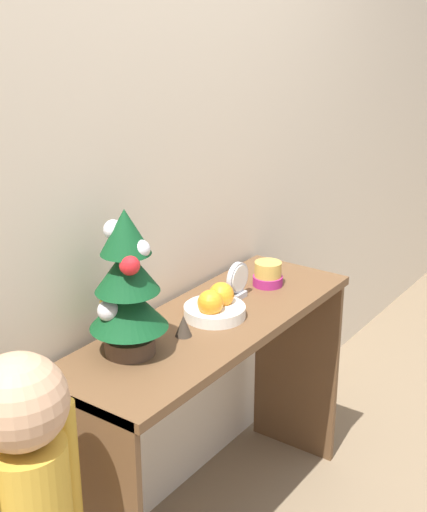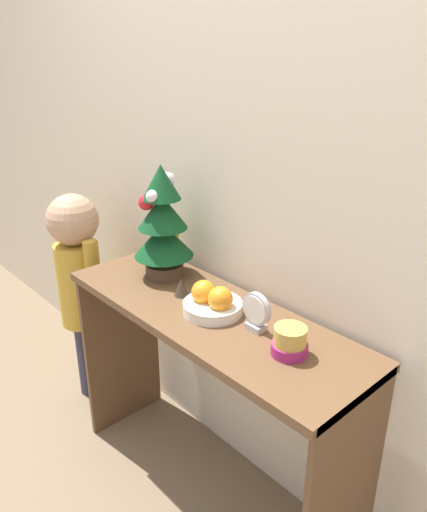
# 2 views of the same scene
# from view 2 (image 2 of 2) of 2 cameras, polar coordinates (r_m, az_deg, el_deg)

# --- Properties ---
(back_wall) EXTENTS (7.00, 0.05, 2.50)m
(back_wall) POSITION_cam_2_polar(r_m,az_deg,el_deg) (1.64, 5.72, 10.87)
(back_wall) COLOR beige
(back_wall) RESTS_ON ground_plane
(console_table) EXTENTS (1.15, 0.39, 0.79)m
(console_table) POSITION_cam_2_polar(r_m,az_deg,el_deg) (1.75, -0.58, -11.64)
(console_table) COLOR brown
(console_table) RESTS_ON ground_plane
(mini_tree) EXTENTS (0.22, 0.22, 0.42)m
(mini_tree) POSITION_cam_2_polar(r_m,az_deg,el_deg) (1.82, -5.84, 3.78)
(mini_tree) COLOR #4C3828
(mini_tree) RESTS_ON console_table
(fruit_bowl) EXTENTS (0.19, 0.19, 0.10)m
(fruit_bowl) POSITION_cam_2_polar(r_m,az_deg,el_deg) (1.62, -0.13, -5.30)
(fruit_bowl) COLOR silver
(fruit_bowl) RESTS_ON console_table
(singing_bowl) EXTENTS (0.10, 0.10, 0.09)m
(singing_bowl) POSITION_cam_2_polar(r_m,az_deg,el_deg) (1.43, 8.71, -9.64)
(singing_bowl) COLOR #9E2366
(singing_bowl) RESTS_ON console_table
(desk_clock) EXTENTS (0.10, 0.04, 0.12)m
(desk_clock) POSITION_cam_2_polar(r_m,az_deg,el_deg) (1.52, 4.90, -6.41)
(desk_clock) COLOR #B2B2B7
(desk_clock) RESTS_ON console_table
(figurine) EXTENTS (0.05, 0.05, 0.07)m
(figurine) POSITION_cam_2_polar(r_m,az_deg,el_deg) (1.73, -3.69, -3.54)
(figurine) COLOR #382D23
(figurine) RESTS_ON console_table
(child_figure) EXTENTS (0.30, 0.22, 1.02)m
(child_figure) POSITION_cam_2_polar(r_m,az_deg,el_deg) (2.27, -15.18, -1.74)
(child_figure) COLOR #38384C
(child_figure) RESTS_ON ground_plane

